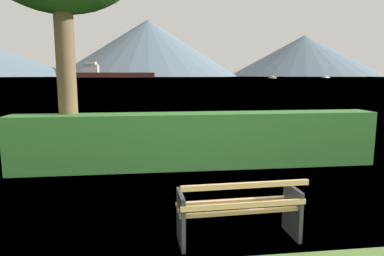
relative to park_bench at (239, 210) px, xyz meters
name	(u,v)px	position (x,y,z in m)	size (l,w,h in m)	color
ground_plane	(237,239)	(0.00, 0.06, -0.42)	(1400.00, 1400.00, 0.00)	#567A38
water_surface	(150,77)	(0.00, 309.61, -0.42)	(620.00, 620.00, 0.00)	#7A99A8
park_bench	(239,210)	(0.00, 0.00, 0.00)	(1.60, 0.63, 0.87)	tan
hedge_row	(198,140)	(0.00, 3.65, 0.21)	(8.38, 0.75, 1.27)	#387A33
cargo_ship_large	(110,73)	(-35.25, 315.40, 3.42)	(69.34, 12.29, 13.73)	#471E19
fishing_boat_near	(272,77)	(78.76, 210.84, 0.20)	(3.14, 6.70, 1.65)	silver
tender_far	(326,77)	(138.54, 252.80, 0.13)	(7.65, 6.78, 1.57)	silver
distant_hills	(89,52)	(-91.84, 555.00, 37.54)	(895.33, 389.29, 87.57)	slate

